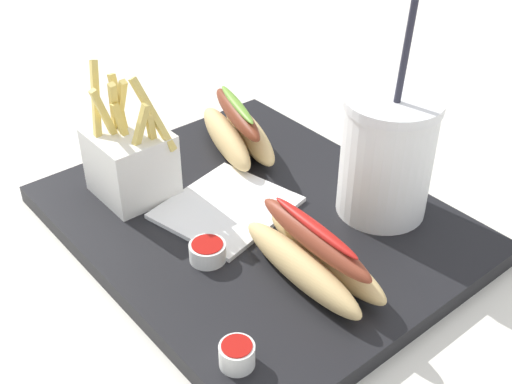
{
  "coord_description": "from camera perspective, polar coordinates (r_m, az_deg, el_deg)",
  "views": [
    {
      "loc": [
        0.44,
        -0.36,
        0.44
      ],
      "look_at": [
        0.0,
        0.0,
        0.05
      ],
      "focal_mm": 45.79,
      "sensor_mm": 36.0,
      "label": 1
    }
  ],
  "objects": [
    {
      "name": "soda_cup",
      "position": [
        0.7,
        11.34,
        3.12
      ],
      "size": [
        0.1,
        0.1,
        0.23
      ],
      "color": "white",
      "rests_on": "food_tray"
    },
    {
      "name": "ground_plane",
      "position": [
        0.73,
        0.0,
        -3.88
      ],
      "size": [
        2.4,
        2.4,
        0.02
      ],
      "primitive_type": "cube",
      "color": "silver"
    },
    {
      "name": "napkin_stack",
      "position": [
        0.72,
        -2.58,
        -1.38
      ],
      "size": [
        0.15,
        0.16,
        0.01
      ],
      "primitive_type": "cube",
      "rotation": [
        0.0,
        0.0,
        0.22
      ],
      "color": "white",
      "rests_on": "food_tray"
    },
    {
      "name": "hot_dog_1",
      "position": [
        0.62,
        5.0,
        -5.58
      ],
      "size": [
        0.17,
        0.07,
        0.06
      ],
      "color": "#DBB775",
      "rests_on": "food_tray"
    },
    {
      "name": "food_tray",
      "position": [
        0.72,
        0.0,
        -2.63
      ],
      "size": [
        0.43,
        0.35,
        0.02
      ],
      "primitive_type": "cube",
      "color": "black",
      "rests_on": "ground_plane"
    },
    {
      "name": "fries_basket",
      "position": [
        0.74,
        -10.88,
        2.72
      ],
      "size": [
        0.09,
        0.08,
        0.15
      ],
      "color": "white",
      "rests_on": "food_tray"
    },
    {
      "name": "ketchup_cup_1",
      "position": [
        0.55,
        -1.67,
        -13.95
      ],
      "size": [
        0.03,
        0.03,
        0.02
      ],
      "color": "white",
      "rests_on": "food_tray"
    },
    {
      "name": "ketchup_cup_2",
      "position": [
        0.65,
        -4.26,
        -5.15
      ],
      "size": [
        0.04,
        0.04,
        0.02
      ],
      "color": "white",
      "rests_on": "food_tray"
    },
    {
      "name": "hot_dog_2",
      "position": [
        0.81,
        -1.64,
        5.35
      ],
      "size": [
        0.16,
        0.11,
        0.07
      ],
      "color": "#DBB775",
      "rests_on": "food_tray"
    }
  ]
}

